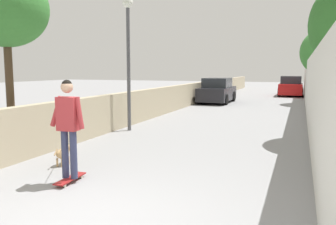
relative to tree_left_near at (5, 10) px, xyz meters
The scene contains 11 objects.
ground_plane 12.24m from the tree_left_near, 20.17° to the right, with size 80.00×80.00×0.00m, color gray.
wall_left 9.50m from the tree_left_near, ahead, with size 48.00×0.30×1.25m, color tan.
fence_right 11.79m from the tree_left_near, 38.93° to the right, with size 48.00×0.30×2.58m, color silver.
tree_left_near is the anchor object (origin of this frame).
tree_right_far 17.99m from the tree_left_near, 27.20° to the right, with size 3.11×3.11×4.55m.
lamp_post 4.12m from the tree_left_near, 19.49° to the right, with size 0.36×0.36×4.45m.
skateboard 4.76m from the tree_left_near, 118.17° to the right, with size 0.81×0.24×0.08m.
person_skateboarder 4.03m from the tree_left_near, 118.17° to the right, with size 0.24×0.71×1.83m.
dog 3.88m from the tree_left_near, 106.20° to the right, with size 1.25×0.99×1.06m.
car_near 15.11m from the tree_left_near, ahead, with size 3.98×1.80×1.54m.
car_far 23.24m from the tree_left_near, 15.38° to the right, with size 3.93×1.80×1.54m.
Camera 1 is at (-3.82, -2.78, 2.11)m, focal length 37.49 mm.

